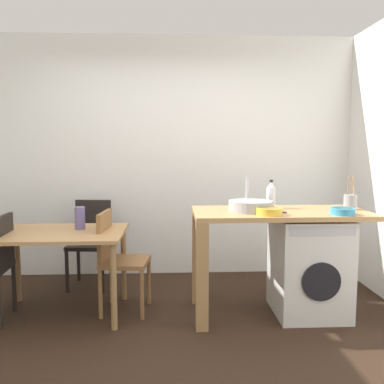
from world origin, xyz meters
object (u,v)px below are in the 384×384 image
(chair_opposite, at_px, (117,255))
(utensil_crock, at_px, (350,202))
(bottle_tall_green, at_px, (271,195))
(mixing_bowl, at_px, (269,211))
(dining_table, at_px, (60,243))
(washing_machine, at_px, (309,266))
(vase, at_px, (80,218))
(colander, at_px, (343,211))
(chair_spare_by_wall, at_px, (91,238))

(chair_opposite, bearing_deg, utensil_crock, 93.83)
(bottle_tall_green, relative_size, utensil_crock, 0.85)
(bottle_tall_green, relative_size, mixing_bowl, 1.21)
(dining_table, bearing_deg, washing_machine, -2.03)
(mixing_bowl, bearing_deg, vase, 166.88)
(dining_table, distance_m, colander, 2.39)
(chair_spare_by_wall, relative_size, mixing_bowl, 4.27)
(washing_machine, distance_m, mixing_bowl, 0.69)
(dining_table, bearing_deg, utensil_crock, -0.55)
(utensil_crock, height_order, vase, utensil_crock)
(chair_spare_by_wall, xyz_separation_m, vase, (0.04, -0.67, 0.33))
(dining_table, bearing_deg, mixing_bowl, -8.88)
(utensil_crock, xyz_separation_m, colander, (-0.18, -0.27, -0.04))
(mixing_bowl, distance_m, utensil_crock, 0.82)
(colander, bearing_deg, mixing_bowl, 178.09)
(washing_machine, bearing_deg, vase, 175.00)
(washing_machine, relative_size, colander, 4.30)
(bottle_tall_green, distance_m, utensil_crock, 0.69)
(washing_machine, height_order, bottle_tall_green, bottle_tall_green)
(chair_spare_by_wall, bearing_deg, mixing_bowl, 152.69)
(mixing_bowl, xyz_separation_m, vase, (-1.61, 0.37, -0.11))
(chair_opposite, distance_m, vase, 0.47)
(chair_opposite, distance_m, colander, 1.96)
(chair_spare_by_wall, height_order, mixing_bowl, mixing_bowl)
(mixing_bowl, height_order, colander, mixing_bowl)
(mixing_bowl, relative_size, utensil_crock, 0.70)
(utensil_crock, bearing_deg, bottle_tall_green, 170.27)
(washing_machine, bearing_deg, dining_table, 177.97)
(chair_spare_by_wall, height_order, colander, colander)
(mixing_bowl, bearing_deg, utensil_crock, 17.79)
(chair_opposite, relative_size, chair_spare_by_wall, 1.00)
(chair_spare_by_wall, height_order, utensil_crock, utensil_crock)
(mixing_bowl, bearing_deg, bottle_tall_green, 74.37)
(chair_spare_by_wall, relative_size, washing_machine, 1.05)
(dining_table, height_order, chair_opposite, chair_opposite)
(vase, bearing_deg, dining_table, -146.31)
(utensil_crock, bearing_deg, chair_opposite, 177.71)
(washing_machine, height_order, mixing_bowl, mixing_bowl)
(washing_machine, xyz_separation_m, utensil_crock, (0.37, 0.05, 0.56))
(vase, bearing_deg, utensil_crock, -2.98)
(mixing_bowl, xyz_separation_m, utensil_crock, (0.78, 0.25, 0.04))
(chair_spare_by_wall, relative_size, colander, 4.50)
(chair_opposite, bearing_deg, dining_table, -76.94)
(bottle_tall_green, bearing_deg, colander, -37.85)
(chair_spare_by_wall, bearing_deg, utensil_crock, 166.93)
(chair_opposite, distance_m, bottle_tall_green, 1.48)
(washing_machine, xyz_separation_m, bottle_tall_green, (-0.31, 0.17, 0.61))
(dining_table, distance_m, washing_machine, 2.18)
(bottle_tall_green, xyz_separation_m, mixing_bowl, (-0.10, -0.37, -0.08))
(chair_opposite, xyz_separation_m, colander, (1.88, -0.35, 0.44))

